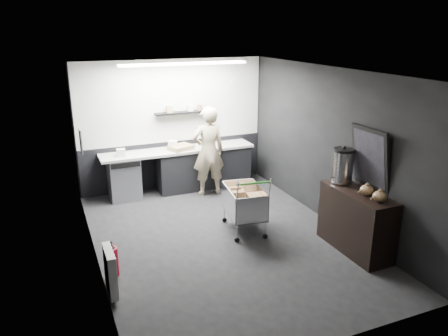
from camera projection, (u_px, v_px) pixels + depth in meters
name	position (u px, v px, depth m)	size (l,w,h in m)	color
floor	(223.00, 238.00, 7.19)	(5.50, 5.50, 0.00)	black
ceiling	(223.00, 72.00, 6.35)	(5.50, 5.50, 0.00)	white
wall_back	(173.00, 125.00, 9.18)	(5.50, 5.50, 0.00)	black
wall_front	(329.00, 235.00, 4.36)	(5.50, 5.50, 0.00)	black
wall_left	(90.00, 177.00, 6.03)	(5.50, 5.50, 0.00)	black
wall_right	(330.00, 147.00, 7.50)	(5.50, 5.50, 0.00)	black
kitchen_wall_panel	(172.00, 101.00, 9.00)	(3.95, 0.02, 1.70)	silver
dado_panel	(175.00, 163.00, 9.43)	(3.95, 0.02, 1.00)	black
floating_shelf	(184.00, 112.00, 9.05)	(1.20, 0.22, 0.04)	black
wall_clock	(235.00, 83.00, 9.42)	(0.20, 0.20, 0.03)	silver
poster	(81.00, 141.00, 7.12)	(0.02, 0.30, 0.40)	white
poster_red_band	(81.00, 136.00, 7.10)	(0.01, 0.22, 0.10)	red
radiator	(110.00, 271.00, 5.58)	(0.10, 0.50, 0.60)	silver
ceiling_strip	(184.00, 64.00, 7.98)	(2.40, 0.20, 0.04)	white
prep_counter	(185.00, 169.00, 9.22)	(3.20, 0.61, 0.90)	black
person	(208.00, 151.00, 8.81)	(0.67, 0.44, 1.84)	beige
shopping_cart	(244.00, 203.00, 7.33)	(0.68, 1.01, 1.04)	silver
sideboard	(356.00, 213.00, 6.68)	(0.55, 1.29, 1.93)	black
fire_extinguisher	(113.00, 261.00, 6.01)	(0.16, 0.16, 0.52)	#AF0B20
cardboard_box	(181.00, 147.00, 8.99)	(0.46, 0.35, 0.09)	#95814F
pink_tub	(173.00, 145.00, 8.96)	(0.19, 0.19, 0.19)	silver
white_container	(121.00, 153.00, 8.53)	(0.16, 0.13, 0.14)	silver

